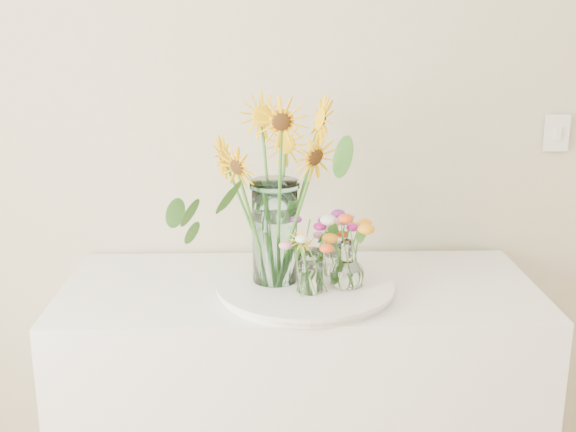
# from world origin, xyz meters

# --- Properties ---
(counter) EXTENTS (1.40, 0.60, 0.90)m
(counter) POSITION_xyz_m (-0.16, 1.93, 0.45)
(counter) COLOR white
(counter) RESTS_ON ground_plane
(tray) EXTENTS (0.48, 0.48, 0.02)m
(tray) POSITION_xyz_m (-0.15, 1.86, 0.91)
(tray) COLOR white
(tray) RESTS_ON counter
(mason_jar) EXTENTS (0.17, 0.17, 0.30)m
(mason_jar) POSITION_xyz_m (-0.23, 1.89, 1.08)
(mason_jar) COLOR #AEDAD3
(mason_jar) RESTS_ON tray
(sunflower_bouquet) EXTENTS (0.78, 0.78, 0.57)m
(sunflower_bouquet) POSITION_xyz_m (-0.23, 1.89, 1.21)
(sunflower_bouquet) COLOR #FEBB05
(sunflower_bouquet) RESTS_ON tray
(small_vase_a) EXTENTS (0.09, 0.09, 0.12)m
(small_vase_a) POSITION_xyz_m (-0.14, 1.80, 0.99)
(small_vase_a) COLOR white
(small_vase_a) RESTS_ON tray
(wildflower_posy_a) EXTENTS (0.20, 0.20, 0.21)m
(wildflower_posy_a) POSITION_xyz_m (-0.14, 1.80, 1.03)
(wildflower_posy_a) COLOR orange
(wildflower_posy_a) RESTS_ON tray
(small_vase_b) EXTENTS (0.12, 0.12, 0.14)m
(small_vase_b) POSITION_xyz_m (-0.03, 1.83, 1.00)
(small_vase_b) COLOR white
(small_vase_b) RESTS_ON tray
(wildflower_posy_b) EXTENTS (0.20, 0.20, 0.23)m
(wildflower_posy_b) POSITION_xyz_m (-0.03, 1.83, 1.04)
(wildflower_posy_b) COLOR orange
(wildflower_posy_b) RESTS_ON tray
(small_vase_c) EXTENTS (0.06, 0.06, 0.10)m
(small_vase_c) POSITION_xyz_m (-0.06, 1.93, 0.98)
(small_vase_c) COLOR white
(small_vase_c) RESTS_ON tray
(wildflower_posy_c) EXTENTS (0.20, 0.20, 0.19)m
(wildflower_posy_c) POSITION_xyz_m (-0.06, 1.93, 1.02)
(wildflower_posy_c) COLOR orange
(wildflower_posy_c) RESTS_ON tray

